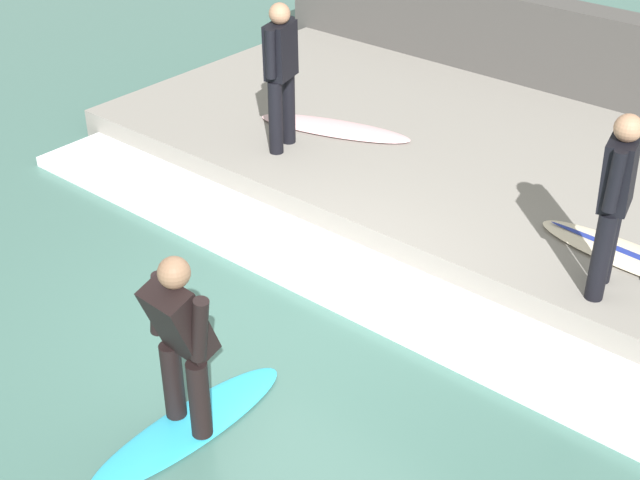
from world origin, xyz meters
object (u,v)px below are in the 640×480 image
Objects in this scene: surfboard_riding at (190,426)px; surfer_riding at (181,337)px; surfer_waiting_near at (281,69)px; surfboard_waiting_near at (334,128)px; surfboard_waiting_far at (630,257)px; surfer_waiting_far at (615,196)px.

surfboard_riding is 0.89m from surfer_riding.
surfboard_riding is 4.61m from surfer_waiting_near.
surfer_waiting_near is at bearing 167.33° from surfboard_waiting_near.
surfboard_waiting_far is at bearing -24.32° from surfboard_riding.
surfboard_riding is 1.12× the size of surfer_waiting_far.
surfer_riding is 0.89× the size of surfer_waiting_near.
surfer_waiting_near reaches higher than surfboard_riding.
surfboard_waiting_near is 1.19× the size of surfer_waiting_far.
surfer_waiting_far is at bearing -28.04° from surfboard_riding.
surfboard_waiting_far is (4.03, -1.82, 0.37)m from surfboard_riding.
surfboard_riding is 4.43m from surfboard_waiting_far.
surfboard_waiting_far is at bearing -85.99° from surfer_waiting_near.
surfer_waiting_near is 4.18m from surfer_waiting_far.
surfer_riding is 0.91× the size of surfer_waiting_far.
surfboard_waiting_near is (0.76, -0.17, -0.94)m from surfer_waiting_near.
surfer_waiting_near is 0.86× the size of surfboard_waiting_near.
surfboard_riding is 5.02m from surfboard_waiting_near.
surfer_waiting_near is 1.02× the size of surfer_waiting_far.
surfboard_waiting_near is at bearing 74.28° from surfer_waiting_far.
surfboard_waiting_near is 4.05m from surfboard_waiting_far.
surfboard_waiting_near is at bearing 26.10° from surfboard_riding.
surfer_waiting_far is at bearing -28.04° from surfer_riding.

